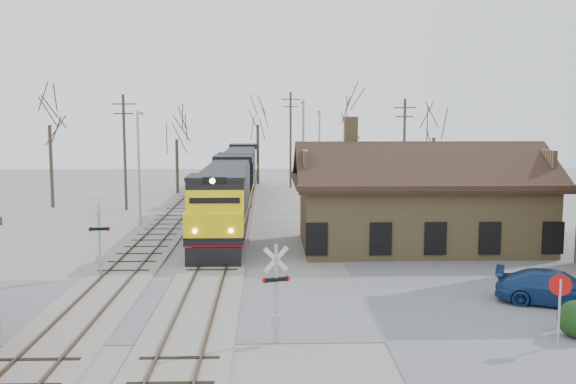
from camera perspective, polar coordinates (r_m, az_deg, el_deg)
name	(u,v)px	position (r m, az deg, el deg)	size (l,w,h in m)	color
ground	(199,307)	(27.51, -7.88, -10.08)	(140.00, 140.00, 0.00)	gray
road	(199,307)	(27.51, -7.88, -10.05)	(60.00, 9.00, 0.03)	slate
track_main	(224,238)	(42.02, -5.69, -4.05)	(3.40, 90.00, 0.24)	gray
track_siding	(155,238)	(42.57, -11.76, -4.02)	(3.40, 90.00, 0.24)	gray
depot	(419,208)	(39.62, 11.53, -1.39)	(15.20, 9.31, 7.90)	#92774B
locomotive_lead	(226,198)	(43.31, -5.57, -0.50)	(3.16, 21.18, 4.70)	black
locomotive_trailing	(240,170)	(64.62, -4.30, 1.92)	(3.16, 21.18, 4.45)	black
crossbuck_near	(276,296)	(22.66, -1.07, -9.26)	(0.98, 0.39, 3.54)	#A5A8AD
crossbuck_far	(100,242)	(33.10, -16.40, -4.27)	(1.06, 0.28, 3.70)	#A5A8AD
do_not_enter_sign	(560,297)	(24.23, 23.01, -8.62)	(0.75, 0.24, 2.56)	#A5A8AD
parked_car	(557,288)	(29.59, 22.79, -7.90)	(2.02, 4.97, 1.44)	navy
streetlight_a	(139,162)	(46.65, -13.09, 2.59)	(0.25, 2.04, 8.28)	#A5A8AD
streetlight_b	(303,154)	(48.32, 1.36, 3.41)	(0.25, 2.04, 9.11)	#A5A8AD
streetlight_c	(319,149)	(61.49, 2.79, 3.83)	(0.25, 2.04, 8.47)	#A5A8AD
utility_pole_a	(125,150)	(55.56, -14.31, 3.63)	(2.00, 0.24, 9.72)	#382D23
utility_pole_b	(291,138)	(70.87, 0.23, 4.82)	(2.00, 0.24, 10.52)	#382D23
utility_pole_c	(404,149)	(59.38, 10.28, 3.80)	(2.00, 0.24, 9.47)	#382D23
tree_a	(49,111)	(59.02, -20.49, 6.74)	(4.77, 4.77, 11.68)	#382D23
tree_b	(176,131)	(66.78, -9.89, 5.40)	(3.69, 3.69, 9.04)	#382D23
tree_c	(258,115)	(73.92, -2.71, 6.88)	(4.62, 4.62, 11.32)	#382D23
tree_d	(354,110)	(68.15, 5.93, 7.27)	(4.89, 4.89, 11.99)	#382D23
tree_e	(434,128)	(63.92, 12.86, 5.60)	(3.90, 3.90, 9.55)	#382D23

